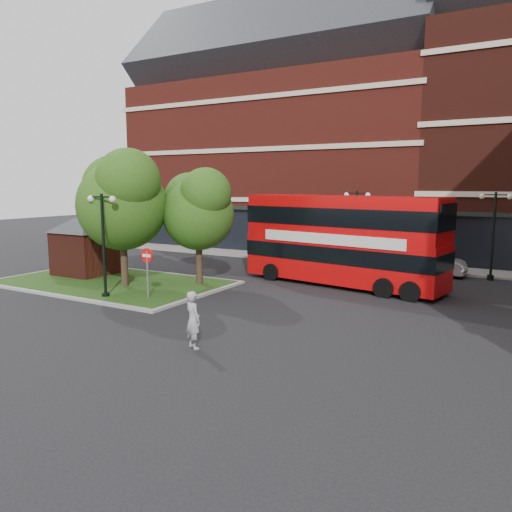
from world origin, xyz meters
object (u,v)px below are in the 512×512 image
Objects in this scene: woman at (193,320)px; car_white at (425,262)px; car_silver at (300,250)px; bus at (342,234)px.

woman is 0.41× the size of car_white.
car_white is (3.88, 18.00, -0.20)m from woman.
car_silver is (-5.11, 19.50, -0.25)m from woman.
woman is (-0.60, -12.39, -1.80)m from bus.
bus is 2.41× the size of car_white.
bus is 12.54m from woman.
car_white is (3.28, 5.61, -2.00)m from bus.
woman is 20.16m from car_silver.
bus is 5.84× the size of woman.
bus is at bearing 150.88° from car_white.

